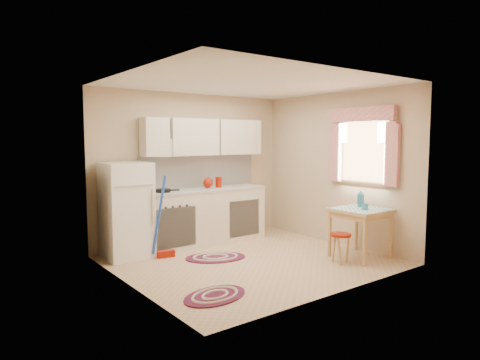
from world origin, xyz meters
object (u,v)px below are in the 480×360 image
(table, at_px, (360,233))
(stool, at_px, (340,248))
(base_cabinets, at_px, (201,217))
(fridge, at_px, (127,210))

(table, bearing_deg, stool, -177.92)
(base_cabinets, xyz_separation_m, stool, (0.95, -2.14, -0.23))
(base_cabinets, distance_m, stool, 2.35)
(fridge, relative_size, table, 1.94)
(base_cabinets, height_order, stool, base_cabinets)
(fridge, xyz_separation_m, stool, (2.27, -2.09, -0.49))
(table, bearing_deg, base_cabinets, 123.62)
(stool, bearing_deg, fridge, 137.33)
(base_cabinets, bearing_deg, table, -56.38)
(fridge, height_order, stool, fridge)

